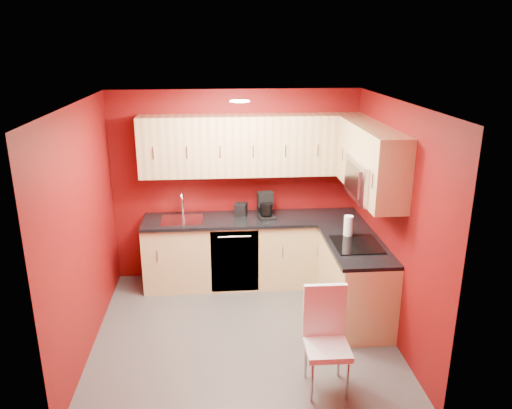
{
  "coord_description": "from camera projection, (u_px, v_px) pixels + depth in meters",
  "views": [
    {
      "loc": [
        -0.26,
        -4.8,
        3.06
      ],
      "look_at": [
        0.19,
        0.55,
        1.3
      ],
      "focal_mm": 35.0,
      "sensor_mm": 36.0,
      "label": 1
    }
  ],
  "objects": [
    {
      "name": "dishwasher_front",
      "position": [
        235.0,
        262.0,
        6.24
      ],
      "size": [
        0.6,
        0.02,
        0.82
      ],
      "primitive_type": "cube",
      "color": "black",
      "rests_on": "base_cabinets_back"
    },
    {
      "name": "ceiling",
      "position": [
        241.0,
        103.0,
        4.74
      ],
      "size": [
        3.2,
        3.2,
        0.0
      ],
      "primitive_type": "plane",
      "rotation": [
        3.14,
        0.0,
        0.0
      ],
      "color": "white",
      "rests_on": "wall_back"
    },
    {
      "name": "microwave",
      "position": [
        372.0,
        180.0,
        5.3
      ],
      "size": [
        0.42,
        0.76,
        0.42
      ],
      "color": "silver",
      "rests_on": "upper_cabinets_right"
    },
    {
      "name": "countertop_right",
      "position": [
        356.0,
        245.0,
        5.57
      ],
      "size": [
        0.63,
        1.27,
        0.04
      ],
      "primitive_type": "cube",
      "color": "black",
      "rests_on": "base_cabinets_right"
    },
    {
      "name": "paper_towel",
      "position": [
        348.0,
        226.0,
        5.74
      ],
      "size": [
        0.15,
        0.15,
        0.25
      ],
      "primitive_type": null,
      "rotation": [
        0.0,
        0.0,
        -0.04
      ],
      "color": "white",
      "rests_on": "countertop_right"
    },
    {
      "name": "napkin_holder",
      "position": [
        241.0,
        209.0,
        6.46
      ],
      "size": [
        0.18,
        0.18,
        0.16
      ],
      "primitive_type": null,
      "rotation": [
        0.0,
        0.0,
        -0.27
      ],
      "color": "black",
      "rests_on": "countertop_back"
    },
    {
      "name": "cooktop",
      "position": [
        357.0,
        245.0,
        5.53
      ],
      "size": [
        0.5,
        0.55,
        0.01
      ],
      "primitive_type": "cube",
      "color": "black",
      "rests_on": "countertop_right"
    },
    {
      "name": "wall_back",
      "position": [
        236.0,
        186.0,
        6.55
      ],
      "size": [
        3.2,
        0.0,
        3.2
      ],
      "primitive_type": "plane",
      "rotation": [
        1.57,
        0.0,
        0.0
      ],
      "color": "#680C09",
      "rests_on": "floor"
    },
    {
      "name": "sink",
      "position": [
        182.0,
        217.0,
        6.31
      ],
      "size": [
        0.52,
        0.42,
        0.35
      ],
      "color": "silver",
      "rests_on": "countertop_back"
    },
    {
      "name": "base_cabinets_back",
      "position": [
        253.0,
        252.0,
        6.54
      ],
      "size": [
        2.8,
        0.6,
        0.87
      ],
      "primitive_type": "cube",
      "color": "tan",
      "rests_on": "floor"
    },
    {
      "name": "countertop_back",
      "position": [
        253.0,
        219.0,
        6.38
      ],
      "size": [
        2.8,
        0.63,
        0.04
      ],
      "primitive_type": "cube",
      "color": "black",
      "rests_on": "base_cabinets_back"
    },
    {
      "name": "wall_left",
      "position": [
        83.0,
        231.0,
        5.01
      ],
      "size": [
        0.0,
        3.0,
        3.0
      ],
      "primitive_type": "plane",
      "rotation": [
        1.57,
        0.0,
        1.57
      ],
      "color": "#680C09",
      "rests_on": "floor"
    },
    {
      "name": "upper_cabinets_right",
      "position": [
        369.0,
        154.0,
        5.46
      ],
      "size": [
        0.35,
        1.55,
        0.75
      ],
      "color": "tan",
      "rests_on": "wall_right"
    },
    {
      "name": "upper_cabinets_back",
      "position": [
        252.0,
        145.0,
        6.22
      ],
      "size": [
        2.8,
        0.35,
        0.75
      ],
      "primitive_type": "cube",
      "color": "tan",
      "rests_on": "wall_back"
    },
    {
      "name": "base_cabinets_right",
      "position": [
        355.0,
        281.0,
        5.73
      ],
      "size": [
        0.6,
        1.3,
        0.87
      ],
      "primitive_type": "cube",
      "color": "tan",
      "rests_on": "floor"
    },
    {
      "name": "wall_front",
      "position": [
        254.0,
        297.0,
        3.71
      ],
      "size": [
        3.2,
        0.0,
        3.2
      ],
      "primitive_type": "plane",
      "rotation": [
        -1.57,
        0.0,
        0.0
      ],
      "color": "#680C09",
      "rests_on": "floor"
    },
    {
      "name": "wall_right",
      "position": [
        394.0,
        222.0,
        5.26
      ],
      "size": [
        0.0,
        3.0,
        3.0
      ],
      "primitive_type": "plane",
      "rotation": [
        1.57,
        0.0,
        -1.57
      ],
      "color": "#680C09",
      "rests_on": "floor"
    },
    {
      "name": "downlight",
      "position": [
        240.0,
        101.0,
        5.03
      ],
      "size": [
        0.2,
        0.2,
        0.01
      ],
      "primitive_type": "cylinder",
      "color": "white",
      "rests_on": "ceiling"
    },
    {
      "name": "dining_chair",
      "position": [
        327.0,
        343.0,
        4.47
      ],
      "size": [
        0.4,
        0.42,
        0.98
      ],
      "primitive_type": null,
      "rotation": [
        0.0,
        0.0,
        -0.02
      ],
      "color": "white",
      "rests_on": "floor"
    },
    {
      "name": "coffee_maker",
      "position": [
        267.0,
        206.0,
        6.33
      ],
      "size": [
        0.24,
        0.29,
        0.33
      ],
      "primitive_type": null,
      "rotation": [
        0.0,
        0.0,
        0.17
      ],
      "color": "black",
      "rests_on": "countertop_back"
    },
    {
      "name": "floor",
      "position": [
        243.0,
        332.0,
        5.52
      ],
      "size": [
        3.2,
        3.2,
        0.0
      ],
      "primitive_type": "plane",
      "color": "#444240",
      "rests_on": "ground"
    }
  ]
}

